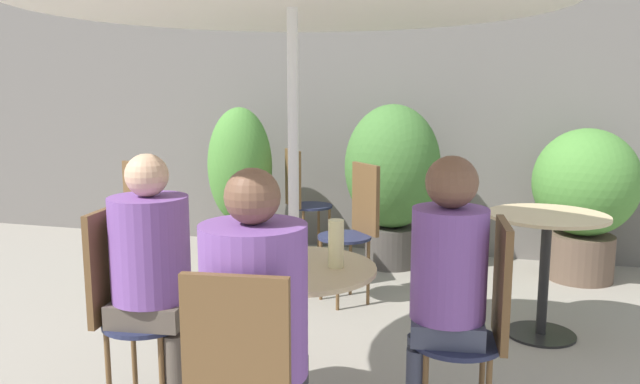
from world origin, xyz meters
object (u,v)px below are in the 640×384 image
at_px(cafe_table_near, 294,313).
at_px(seated_person_2, 445,275).
at_px(bistro_chair_6, 356,220).
at_px(potted_plant_1, 392,174).
at_px(bistro_chair_5, 147,215).
at_px(potted_plant_0, 240,175).
at_px(bistro_chair_4, 281,213).
at_px(beer_glass_1, 254,244).
at_px(cafe_table_far, 546,247).
at_px(bistro_chair_3, 301,194).
at_px(bistro_chair_0, 124,297).
at_px(potted_plant_2, 585,193).
at_px(seated_person_1, 256,323).
at_px(seated_person_0, 155,266).
at_px(beer_glass_0, 336,244).
at_px(bistro_chair_2, 481,317).

bearing_deg(cafe_table_near, seated_person_2, 6.56).
height_order(bistro_chair_6, potted_plant_1, potted_plant_1).
distance_m(bistro_chair_5, potted_plant_0, 1.15).
xyz_separation_m(bistro_chair_4, beer_glass_1, (0.53, -1.86, 0.26)).
relative_size(cafe_table_far, bistro_chair_3, 0.78).
height_order(bistro_chair_0, bistro_chair_3, same).
xyz_separation_m(cafe_table_far, bistro_chair_5, (-2.73, 0.10, 0.03)).
bearing_deg(potted_plant_2, seated_person_1, -112.76).
bearing_deg(bistro_chair_5, bistro_chair_0, 145.12).
bearing_deg(bistro_chair_4, potted_plant_1, 120.37).
xyz_separation_m(cafe_table_near, cafe_table_far, (1.10, 1.45, 0.00)).
bearing_deg(bistro_chair_6, cafe_table_near, -39.40).
distance_m(seated_person_0, beer_glass_0, 0.80).
distance_m(beer_glass_1, potted_plant_0, 2.90).
xyz_separation_m(seated_person_0, potted_plant_1, (0.59, 2.78, 0.06)).
distance_m(bistro_chair_0, seated_person_1, 0.99).
bearing_deg(bistro_chair_6, bistro_chair_3, 173.41).
bearing_deg(seated_person_0, potted_plant_2, -43.23).
xyz_separation_m(bistro_chair_0, potted_plant_2, (2.23, 2.81, 0.11)).
relative_size(bistro_chair_3, seated_person_0, 0.80).
xyz_separation_m(bistro_chair_2, potted_plant_1, (-0.78, 2.62, 0.21)).
relative_size(cafe_table_near, potted_plant_0, 0.57).
height_order(bistro_chair_3, beer_glass_1, bistro_chair_3).
bearing_deg(cafe_table_near, bistro_chair_0, -173.44).
relative_size(bistro_chair_2, beer_glass_1, 5.72).
distance_m(bistro_chair_0, bistro_chair_4, 1.95).
xyz_separation_m(seated_person_0, potted_plant_2, (2.08, 2.80, -0.04)).
height_order(seated_person_0, beer_glass_1, seated_person_0).
height_order(seated_person_2, potted_plant_1, potted_plant_1).
bearing_deg(seated_person_2, bistro_chair_4, -150.19).
bearing_deg(potted_plant_2, bistro_chair_3, -179.12).
relative_size(bistro_chair_0, seated_person_2, 0.79).
xyz_separation_m(cafe_table_far, bistro_chair_2, (-0.34, -1.36, 0.03)).
height_order(cafe_table_far, bistro_chair_2, bistro_chair_2).
relative_size(seated_person_0, beer_glass_0, 6.08).
distance_m(bistro_chair_0, seated_person_2, 1.39).
bearing_deg(bistro_chair_6, seated_person_2, -20.00).
distance_m(cafe_table_near, seated_person_0, 0.64).
bearing_deg(beer_glass_0, bistro_chair_3, 110.29).
bearing_deg(bistro_chair_4, bistro_chair_6, 60.62).
bearing_deg(beer_glass_0, beer_glass_1, -173.34).
relative_size(bistro_chair_4, seated_person_1, 0.78).
xyz_separation_m(bistro_chair_0, beer_glass_0, (0.93, 0.13, 0.27)).
distance_m(cafe_table_far, bistro_chair_4, 1.85).
bearing_deg(beer_glass_0, bistro_chair_2, 4.70).
relative_size(cafe_table_near, seated_person_0, 0.62).
relative_size(bistro_chair_4, potted_plant_0, 0.73).
xyz_separation_m(bistro_chair_3, seated_person_1, (0.88, -3.30, 0.16)).
distance_m(bistro_chair_3, seated_person_0, 2.77).
bearing_deg(bistro_chair_2, bistro_chair_3, -155.50).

